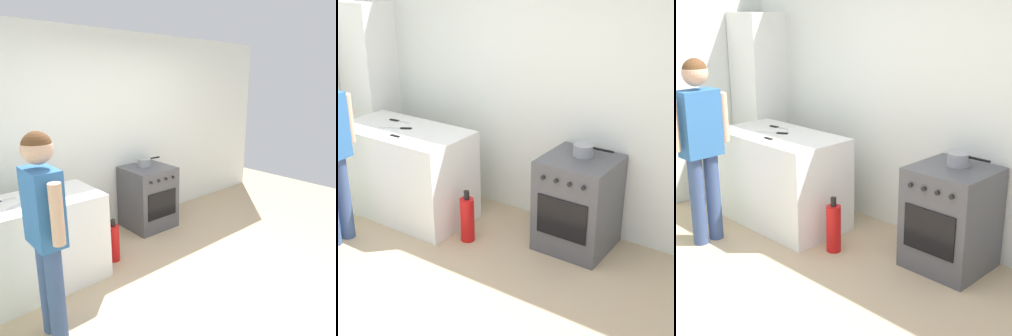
% 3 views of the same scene
% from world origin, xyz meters
% --- Properties ---
extents(ground_plane, '(8.00, 8.00, 0.00)m').
position_xyz_m(ground_plane, '(0.00, 0.00, 0.00)').
color(ground_plane, tan).
extents(back_wall, '(6.00, 0.10, 2.60)m').
position_xyz_m(back_wall, '(0.00, 1.95, 1.30)').
color(back_wall, silver).
rests_on(back_wall, ground).
extents(counter_unit, '(1.30, 0.70, 0.90)m').
position_xyz_m(counter_unit, '(-1.35, 1.20, 0.45)').
color(counter_unit, white).
rests_on(counter_unit, ground).
extents(oven_left, '(0.62, 0.62, 0.85)m').
position_xyz_m(oven_left, '(0.35, 1.58, 0.43)').
color(oven_left, '#4C4C51').
rests_on(oven_left, ground).
extents(pot, '(0.36, 0.18, 0.11)m').
position_xyz_m(pot, '(0.35, 1.65, 0.90)').
color(pot, gray).
rests_on(pot, oven_left).
extents(knife_utility, '(0.25, 0.05, 0.01)m').
position_xyz_m(knife_utility, '(-1.55, 1.34, 0.90)').
color(knife_utility, silver).
rests_on(knife_utility, counter_unit).
extents(knife_paring, '(0.21, 0.03, 0.01)m').
position_xyz_m(knife_paring, '(-1.23, 1.00, 0.91)').
color(knife_paring, silver).
rests_on(knife_paring, counter_unit).
extents(knife_carving, '(0.30, 0.19, 0.01)m').
position_xyz_m(knife_carving, '(-1.42, 1.17, 0.90)').
color(knife_carving, silver).
rests_on(knife_carving, counter_unit).
extents(fire_extinguisher, '(0.13, 0.13, 0.50)m').
position_xyz_m(fire_extinguisher, '(-0.52, 1.10, 0.22)').
color(fire_extinguisher, red).
rests_on(fire_extinguisher, ground).
extents(larder_cabinet, '(0.48, 0.44, 2.00)m').
position_xyz_m(larder_cabinet, '(-2.30, 1.68, 1.00)').
color(larder_cabinet, white).
rests_on(larder_cabinet, ground).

